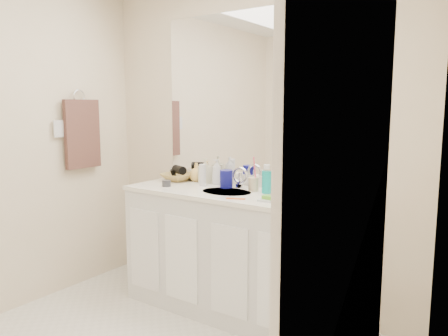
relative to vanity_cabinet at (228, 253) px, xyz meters
name	(u,v)px	position (x,y,z in m)	size (l,w,h in m)	color
wall_back	(249,143)	(0.00, 0.28, 0.77)	(2.60, 0.02, 2.40)	beige
wall_right	(379,188)	(1.30, -1.02, 0.77)	(0.02, 2.60, 2.40)	beige
vanity_cabinet	(228,253)	(0.00, 0.00, 0.00)	(1.50, 0.55, 0.85)	silver
countertop	(228,193)	(0.00, 0.00, 0.44)	(1.52, 0.57, 0.03)	white
backsplash	(247,180)	(0.00, 0.26, 0.50)	(1.52, 0.03, 0.08)	silver
sink_basin	(226,193)	(0.00, -0.02, 0.44)	(0.37, 0.37, 0.02)	#BDB3A5
faucet	(240,180)	(0.00, 0.16, 0.51)	(0.02, 0.02, 0.11)	silver
mirror	(249,94)	(0.00, 0.27, 1.14)	(1.48, 0.01, 1.20)	white
blue_mug	(226,179)	(-0.09, 0.11, 0.52)	(0.09, 0.09, 0.13)	navy
tan_cup	(253,184)	(0.15, 0.10, 0.50)	(0.07, 0.07, 0.10)	beige
toothbrush	(255,170)	(0.16, 0.10, 0.60)	(0.01, 0.01, 0.19)	#FF4367
mouthwash_bottle	(267,182)	(0.26, 0.09, 0.53)	(0.07, 0.07, 0.16)	#0DA6A0
clear_pump_bottle	(307,185)	(0.54, 0.12, 0.53)	(0.06, 0.06, 0.16)	silver
soap_dish	(268,200)	(0.39, -0.13, 0.46)	(0.11, 0.09, 0.01)	silver
green_soap	(268,197)	(0.39, -0.13, 0.48)	(0.07, 0.05, 0.02)	#66BA2D
orange_comb	(236,199)	(0.19, -0.19, 0.46)	(0.12, 0.03, 0.01)	#FF601A
dark_jar	(166,183)	(-0.48, -0.11, 0.48)	(0.07, 0.07, 0.05)	#323339
extra_white_bottle	(202,175)	(-0.27, 0.06, 0.54)	(0.05, 0.05, 0.16)	silver
soap_bottle_white	(217,172)	(-0.22, 0.18, 0.55)	(0.07, 0.07, 0.19)	white
soap_bottle_cream	(205,171)	(-0.33, 0.18, 0.55)	(0.09, 0.09, 0.19)	beige
soap_bottle_yellow	(196,172)	(-0.44, 0.20, 0.53)	(0.11, 0.11, 0.15)	#F3C55E
wicker_basket	(177,177)	(-0.58, 0.13, 0.49)	(0.25, 0.25, 0.06)	olive
hair_dryer	(179,170)	(-0.56, 0.13, 0.54)	(0.07, 0.07, 0.13)	black
towel_ring	(79,96)	(-1.27, -0.25, 1.12)	(0.11, 0.11, 0.01)	silver
hand_towel	(82,134)	(-1.25, -0.25, 0.82)	(0.04, 0.32, 0.55)	#321F1B
switch_plate	(59,129)	(-1.27, -0.45, 0.88)	(0.01, 0.09, 0.13)	silver
door	(342,272)	(1.29, -1.32, 0.57)	(0.02, 0.82, 2.00)	white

